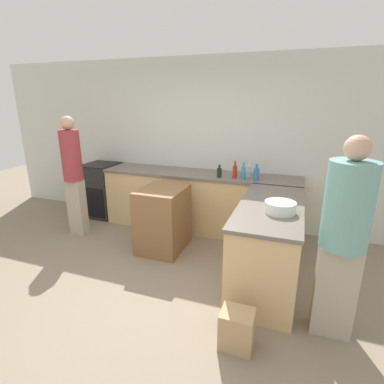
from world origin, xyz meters
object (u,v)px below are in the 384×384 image
object	(u,v)px
vinegar_bottle_clear	(249,171)
person_by_range	(73,171)
island_table	(163,219)
dish_soap_bottle	(243,173)
range_oven	(102,190)
water_bottle_blue	(256,174)
hot_sauce_bottle	(235,171)
wine_bottle_dark	(219,172)
person_at_peninsula	(343,235)
paper_bag	(237,329)
mixing_bowl	(280,207)

from	to	relation	value
vinegar_bottle_clear	person_by_range	xyz separation A→B (m)	(-2.50, -0.83, -0.03)
island_table	dish_soap_bottle	world-z (taller)	dish_soap_bottle
range_oven	water_bottle_blue	world-z (taller)	water_bottle_blue
hot_sauce_bottle	wine_bottle_dark	bearing A→B (deg)	-172.10
person_at_peninsula	paper_bag	world-z (taller)	person_at_peninsula
mixing_bowl	dish_soap_bottle	world-z (taller)	dish_soap_bottle
vinegar_bottle_clear	dish_soap_bottle	size ratio (longest dim) A/B	0.99
vinegar_bottle_clear	dish_soap_bottle	world-z (taller)	dish_soap_bottle
wine_bottle_dark	person_by_range	world-z (taller)	person_by_range
island_table	wine_bottle_dark	bearing A→B (deg)	48.86
island_table	person_at_peninsula	bearing A→B (deg)	-24.18
vinegar_bottle_clear	wine_bottle_dark	world-z (taller)	vinegar_bottle_clear
island_table	mixing_bowl	distance (m)	1.74
vinegar_bottle_clear	wine_bottle_dark	xyz separation A→B (m)	(-0.41, -0.15, -0.02)
wine_bottle_dark	water_bottle_blue	world-z (taller)	water_bottle_blue
range_oven	person_by_range	distance (m)	1.01
wine_bottle_dark	paper_bag	size ratio (longest dim) A/B	0.54
hot_sauce_bottle	paper_bag	bearing A→B (deg)	-76.58
wine_bottle_dark	person_at_peninsula	size ratio (longest dim) A/B	0.10
range_oven	hot_sauce_bottle	bearing A→B (deg)	-2.88
range_oven	person_at_peninsula	xyz separation A→B (m)	(3.74, -1.80, 0.49)
vinegar_bottle_clear	paper_bag	distance (m)	2.45
person_at_peninsula	island_table	bearing A→B (deg)	155.82
hot_sauce_bottle	paper_bag	xyz separation A→B (m)	(0.51, -2.15, -0.86)
range_oven	wine_bottle_dark	xyz separation A→B (m)	(2.23, -0.16, 0.54)
dish_soap_bottle	person_by_range	size ratio (longest dim) A/B	0.14
person_at_peninsula	wine_bottle_dark	bearing A→B (deg)	132.36
vinegar_bottle_clear	water_bottle_blue	size ratio (longest dim) A/B	1.08
wine_bottle_dark	island_table	bearing A→B (deg)	-131.14
dish_soap_bottle	wine_bottle_dark	bearing A→B (deg)	179.82
wine_bottle_dark	dish_soap_bottle	size ratio (longest dim) A/B	0.74
water_bottle_blue	person_at_peninsula	size ratio (longest dim) A/B	0.13
dish_soap_bottle	person_at_peninsula	bearing A→B (deg)	-55.20
island_table	mixing_bowl	size ratio (longest dim) A/B	2.84
range_oven	dish_soap_bottle	bearing A→B (deg)	-3.45
island_table	paper_bag	size ratio (longest dim) A/B	2.58
vinegar_bottle_clear	wine_bottle_dark	size ratio (longest dim) A/B	1.34
dish_soap_bottle	person_at_peninsula	xyz separation A→B (m)	(1.14, -1.65, -0.07)
vinegar_bottle_clear	wine_bottle_dark	bearing A→B (deg)	-160.24
dish_soap_bottle	person_by_range	xyz separation A→B (m)	(-2.45, -0.68, -0.03)
dish_soap_bottle	paper_bag	world-z (taller)	dish_soap_bottle
island_table	dish_soap_bottle	bearing A→B (deg)	35.77
water_bottle_blue	person_by_range	world-z (taller)	person_by_range
vinegar_bottle_clear	paper_bag	xyz separation A→B (m)	(0.33, -2.27, -0.86)
water_bottle_blue	person_at_peninsula	distance (m)	1.93
hot_sauce_bottle	person_by_range	world-z (taller)	person_by_range
person_at_peninsula	range_oven	bearing A→B (deg)	154.24
water_bottle_blue	person_by_range	bearing A→B (deg)	-164.85
wine_bottle_dark	water_bottle_blue	size ratio (longest dim) A/B	0.81
range_oven	mixing_bowl	bearing A→B (deg)	-23.25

